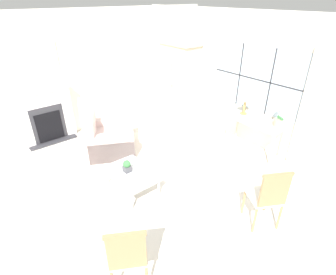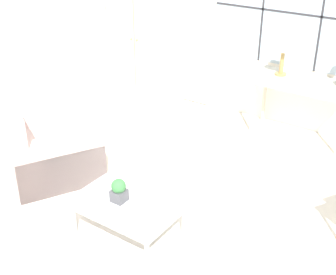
# 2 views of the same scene
# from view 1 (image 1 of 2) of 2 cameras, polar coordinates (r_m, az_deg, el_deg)

# --- Properties ---
(ground_plane) EXTENTS (14.00, 14.00, 0.00)m
(ground_plane) POSITION_cam_1_polar(r_m,az_deg,el_deg) (4.69, -6.20, -12.02)
(ground_plane) COLOR silver
(wall_back_windowed) EXTENTS (7.20, 0.14, 2.80)m
(wall_back_windowed) POSITION_cam_1_polar(r_m,az_deg,el_deg) (5.98, 18.31, 11.15)
(wall_back_windowed) COLOR white
(wall_back_windowed) RESTS_ON ground_plane
(wall_left) EXTENTS (0.06, 7.20, 2.80)m
(wall_left) POSITION_cam_1_polar(r_m,az_deg,el_deg) (6.76, -17.24, 13.36)
(wall_left) COLOR white
(wall_left) RESTS_ON ground_plane
(fireplace) EXTENTS (0.34, 1.25, 2.25)m
(fireplace) POSITION_cam_1_polar(r_m,az_deg,el_deg) (6.52, -25.25, 5.24)
(fireplace) COLOR #2D2D33
(fireplace) RESTS_ON ground_plane
(armoire) EXTENTS (1.05, 0.64, 2.03)m
(armoire) POSITION_cam_1_polar(r_m,az_deg,el_deg) (7.05, 2.58, 11.98)
(armoire) COLOR beige
(armoire) RESTS_ON ground_plane
(console_table) EXTENTS (1.20, 0.44, 0.79)m
(console_table) POSITION_cam_1_polar(r_m,az_deg,el_deg) (5.80, 18.51, 3.28)
(console_table) COLOR beige
(console_table) RESTS_ON ground_plane
(table_lamp) EXTENTS (0.26, 0.26, 0.50)m
(table_lamp) POSITION_cam_1_polar(r_m,az_deg,el_deg) (5.74, 16.60, 8.42)
(table_lamp) COLOR #9E7F47
(table_lamp) RESTS_ON console_table
(potted_orchid) EXTENTS (0.18, 0.14, 0.50)m
(potted_orchid) POSITION_cam_1_polar(r_m,az_deg,el_deg) (5.48, 22.91, 4.14)
(potted_orchid) COLOR tan
(potted_orchid) RESTS_ON console_table
(armchair_upholstered) EXTENTS (1.32, 1.28, 0.91)m
(armchair_upholstered) POSITION_cam_1_polar(r_m,az_deg,el_deg) (5.81, -12.59, -0.31)
(armchair_upholstered) COLOR beige
(armchair_upholstered) RESTS_ON ground_plane
(side_chair_wooden) EXTENTS (0.60, 0.60, 1.03)m
(side_chair_wooden) POSITION_cam_1_polar(r_m,az_deg,el_deg) (4.00, 21.04, -11.62)
(side_chair_wooden) COLOR white
(side_chair_wooden) RESTS_ON ground_plane
(accent_chair_wooden) EXTENTS (0.60, 0.60, 1.00)m
(accent_chair_wooden) POSITION_cam_1_polar(r_m,az_deg,el_deg) (3.15, -8.79, -23.70)
(accent_chair_wooden) COLOR beige
(accent_chair_wooden) RESTS_ON ground_plane
(coffee_table) EXTENTS (0.93, 0.65, 0.37)m
(coffee_table) POSITION_cam_1_polar(r_m,az_deg,el_deg) (4.59, -7.97, -7.91)
(coffee_table) COLOR silver
(coffee_table) RESTS_ON ground_plane
(potted_plant_small) EXTENTS (0.13, 0.13, 0.22)m
(potted_plant_small) POSITION_cam_1_polar(r_m,az_deg,el_deg) (4.53, -8.93, -6.14)
(potted_plant_small) COLOR #4C4C51
(potted_plant_small) RESTS_ON coffee_table
(pillar_candle) EXTENTS (0.10, 0.10, 0.11)m
(pillar_candle) POSITION_cam_1_polar(r_m,az_deg,el_deg) (4.46, -5.47, -7.59)
(pillar_candle) COLOR silver
(pillar_candle) RESTS_ON coffee_table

